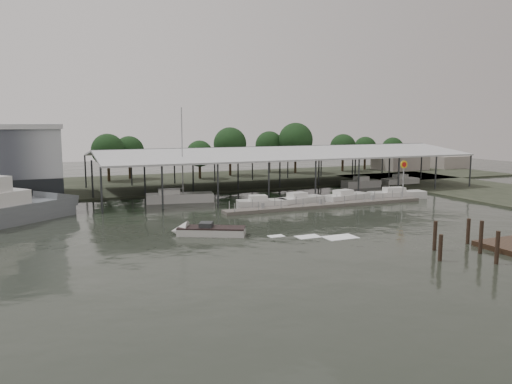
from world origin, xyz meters
name	(u,v)px	position (x,y,z in m)	size (l,w,h in m)	color
ground	(249,232)	(0.00, 0.00, 0.00)	(200.00, 200.00, 0.00)	#232921
land_strip_far	(157,183)	(0.00, 42.00, 0.10)	(140.00, 30.00, 0.30)	#3D4130
land_strip_east	(498,193)	(45.00, 10.00, 0.10)	(20.00, 60.00, 0.30)	#3D4130
covered_boat_shed	(280,151)	(17.00, 28.00, 6.13)	(58.24, 24.00, 6.96)	silver
floating_dock	(327,205)	(15.00, 10.00, 0.20)	(28.00, 2.00, 1.40)	#615B55
shell_fuel_sign	(404,172)	(27.00, 9.99, 3.93)	(1.10, 0.18, 5.55)	#939598
distant_commercial_buildings	(415,162)	(59.03, 44.69, 1.84)	(22.00, 8.00, 4.00)	gray
white_sailboat	(179,197)	(-1.59, 20.92, 0.65)	(9.21, 4.12, 12.86)	silver
speedboat_underway	(205,231)	(-4.25, 0.54, 0.39)	(16.70, 9.59, 2.00)	silver
moored_cruiser_0	(261,203)	(6.75, 12.27, 0.61)	(6.51, 3.40, 1.70)	silver
moored_cruiser_1	(300,200)	(12.44, 12.56, 0.61)	(6.93, 3.48, 1.70)	silver
moored_cruiser_2	(346,197)	(19.35, 12.36, 0.61)	(7.30, 3.64, 1.70)	silver
moored_cruiser_3	(396,194)	(27.38, 11.78, 0.61)	(8.47, 3.54, 1.70)	silver
mooring_pilings	(475,243)	(13.66, -15.06, 0.99)	(6.60, 5.96, 3.73)	#322219
horizon_tree_line	(261,146)	(22.36, 47.95, 5.92)	(67.45, 11.06, 10.61)	black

